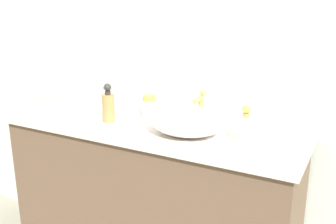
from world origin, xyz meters
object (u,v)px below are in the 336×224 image
at_px(soap_dispenser, 108,106).
at_px(candle_jar, 55,104).
at_px(perfume_bottle, 149,107).
at_px(tissue_box, 86,95).
at_px(sink_basin, 186,121).
at_px(lotion_bottle, 245,128).

xyz_separation_m(soap_dispenser, candle_jar, (-0.41, 0.06, -0.06)).
height_order(perfume_bottle, tissue_box, tissue_box).
distance_m(sink_basin, lotion_bottle, 0.27).
xyz_separation_m(perfume_bottle, tissue_box, (-0.41, 0.00, 0.02)).
height_order(perfume_bottle, candle_jar, perfume_bottle).
relative_size(sink_basin, tissue_box, 1.91).
distance_m(perfume_bottle, tissue_box, 0.41).
bearing_deg(soap_dispenser, sink_basin, 0.97).
xyz_separation_m(tissue_box, candle_jar, (-0.15, -0.08, -0.05)).
bearing_deg(candle_jar, perfume_bottle, 8.20).
distance_m(soap_dispenser, lotion_bottle, 0.69).
bearing_deg(tissue_box, perfume_bottle, -0.35).
bearing_deg(perfume_bottle, candle_jar, -171.80).
distance_m(tissue_box, candle_jar, 0.18).
xyz_separation_m(perfume_bottle, candle_jar, (-0.56, -0.08, -0.04)).
xyz_separation_m(sink_basin, tissue_box, (-0.68, 0.13, 0.01)).
distance_m(sink_basin, soap_dispenser, 0.42).
height_order(soap_dispenser, tissue_box, soap_dispenser).
bearing_deg(lotion_bottle, sink_basin, -177.04).
height_order(soap_dispenser, perfume_bottle, soap_dispenser).
height_order(tissue_box, candle_jar, tissue_box).
relative_size(soap_dispenser, lotion_bottle, 1.15).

